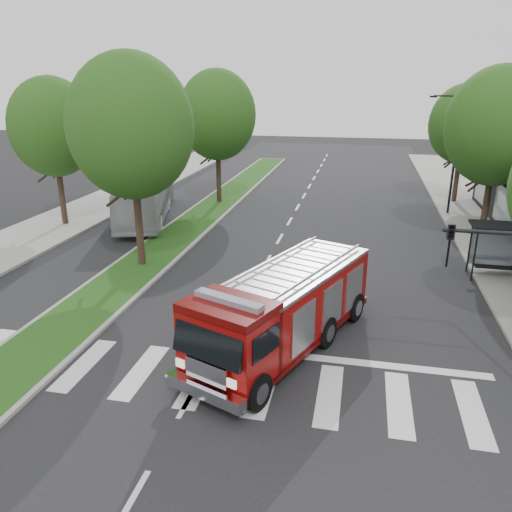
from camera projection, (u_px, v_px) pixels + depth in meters
The scene contains 12 objects.
ground at pixel (226, 334), 18.35m from camera, with size 140.00×140.00×0.00m, color black.
sidewalk_left at pixel (40, 232), 30.41m from camera, with size 5.00×80.00×0.15m, color gray.
median at pixel (212, 209), 36.11m from camera, with size 3.00×50.00×0.15m.
bus_shelter at pixel (506, 236), 22.98m from camera, with size 3.20×1.60×2.61m.
tree_right_mid at pixel (498, 127), 26.85m from camera, with size 5.60×5.60×9.72m.
tree_right_far at pixel (464, 124), 36.29m from camera, with size 5.00×5.00×8.73m.
tree_median_near at pixel (131, 127), 22.81m from camera, with size 5.80×5.80×10.16m.
tree_median_far at pixel (217, 115), 35.84m from camera, with size 5.60×5.60×9.72m.
tree_left_mid at pixel (53, 127), 30.14m from camera, with size 5.20×5.20×9.16m.
streetlight_right_far at pixel (453, 150), 33.28m from camera, with size 2.11×0.20×8.00m.
fire_engine at pixel (284, 309), 16.96m from camera, with size 5.71×9.11×3.04m.
city_bus at pixel (146, 196), 33.43m from camera, with size 2.59×11.06×3.08m, color #B7B7BB.
Camera 1 is at (4.50, -15.77, 8.79)m, focal length 35.00 mm.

